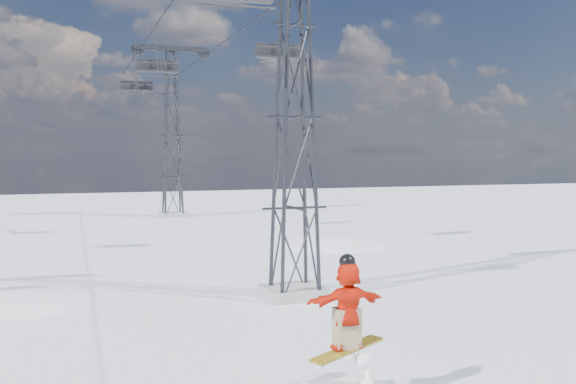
# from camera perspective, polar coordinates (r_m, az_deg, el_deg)

# --- Properties ---
(lift_tower_near) EXTENTS (5.20, 1.80, 11.43)m
(lift_tower_near) POSITION_cam_1_polar(r_m,az_deg,el_deg) (19.44, 0.60, 6.58)
(lift_tower_near) COLOR #999999
(lift_tower_near) RESTS_ON ground
(lift_tower_far) EXTENTS (5.20, 1.80, 11.43)m
(lift_tower_far) POSITION_cam_1_polar(r_m,az_deg,el_deg) (43.81, -10.27, 4.93)
(lift_tower_far) COLOR #999999
(lift_tower_far) RESTS_ON ground
(haul_cables) EXTENTS (4.46, 51.00, 0.06)m
(haul_cables) POSITION_cam_1_polar(r_m,az_deg,el_deg) (31.16, -6.64, 15.46)
(haul_cables) COLOR black
(haul_cables) RESTS_ON ground
(lift_chair_mid) EXTENTS (2.16, 0.62, 2.68)m
(lift_chair_mid) POSITION_cam_1_polar(r_m,az_deg,el_deg) (28.18, -0.68, 12.31)
(lift_chair_mid) COLOR black
(lift_chair_mid) RESTS_ON ground
(lift_chair_far) EXTENTS (2.15, 0.62, 2.67)m
(lift_chair_far) POSITION_cam_1_polar(r_m,az_deg,el_deg) (33.68, -11.54, 10.84)
(lift_chair_far) COLOR black
(lift_chair_far) RESTS_ON ground
(lift_chair_extra) EXTENTS (2.13, 0.61, 2.65)m
(lift_chair_extra) POSITION_cam_1_polar(r_m,az_deg,el_deg) (44.49, -13.31, 9.09)
(lift_chair_extra) COLOR black
(lift_chair_extra) RESTS_ON ground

